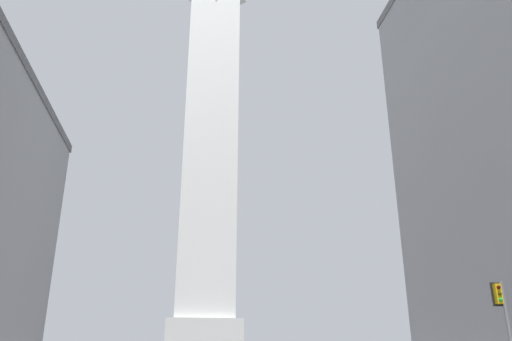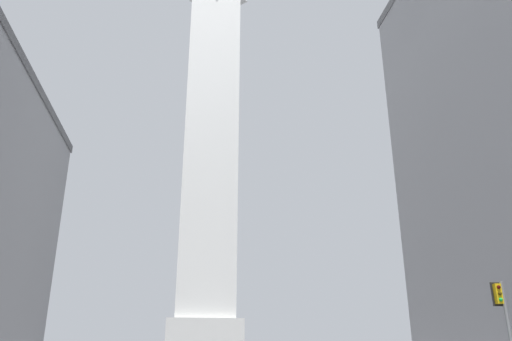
# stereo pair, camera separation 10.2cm
# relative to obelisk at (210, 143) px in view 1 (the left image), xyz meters

# --- Properties ---
(obelisk) EXTENTS (8.47, 8.47, 59.08)m
(obelisk) POSITION_rel_obelisk_xyz_m (0.00, 0.00, 0.00)
(obelisk) COLOR silver
(obelisk) RESTS_ON ground_plane
(traffic_light_mid_right) EXTENTS (0.76, 0.52, 5.67)m
(traffic_light_mid_right) POSITION_rel_obelisk_xyz_m (15.29, -33.93, -24.43)
(traffic_light_mid_right) COLOR slate
(traffic_light_mid_right) RESTS_ON ground_plane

